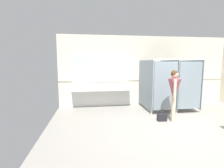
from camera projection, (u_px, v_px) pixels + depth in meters
name	position (u px, v px, depth m)	size (l,w,h in m)	color
ground_plane	(185.00, 132.00, 4.52)	(7.62, 6.40, 0.10)	gray
wall_back	(148.00, 71.00, 7.23)	(7.62, 0.12, 2.94)	beige
wall_back_tile_band	(148.00, 80.00, 7.22)	(7.62, 0.01, 0.06)	#9E937F
vanity_counter	(101.00, 92.00, 6.78)	(2.43, 0.55, 0.97)	silver
mirror_panel	(101.00, 68.00, 6.85)	(2.33, 0.02, 1.14)	silver
bathroom_stalls	(170.00, 84.00, 6.34)	(1.92, 1.53, 1.95)	gray
person_standing	(174.00, 89.00, 5.12)	(0.52, 0.53, 1.59)	beige
handbag	(162.00, 117.00, 5.20)	(0.28, 0.15, 0.39)	black
soap_dispenser	(96.00, 84.00, 6.79)	(0.07, 0.07, 0.19)	white
floor_drain_cover	(186.00, 132.00, 4.35)	(0.14, 0.14, 0.01)	#B7BABF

